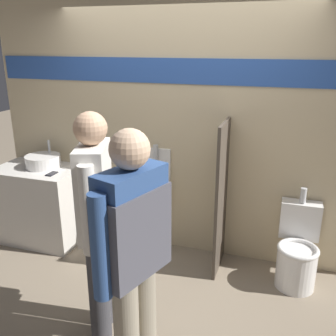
# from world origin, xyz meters

# --- Properties ---
(ground_plane) EXTENTS (16.00, 16.00, 0.00)m
(ground_plane) POSITION_xyz_m (0.00, 0.00, 0.00)
(ground_plane) COLOR gray
(display_wall) EXTENTS (4.13, 0.07, 2.70)m
(display_wall) POSITION_xyz_m (0.00, 0.60, 1.36)
(display_wall) COLOR beige
(display_wall) RESTS_ON ground_plane
(sink_counter) EXTENTS (0.93, 0.61, 0.86)m
(sink_counter) POSITION_xyz_m (-1.55, 0.27, 0.43)
(sink_counter) COLOR silver
(sink_counter) RESTS_ON ground_plane
(sink_basin) EXTENTS (0.38, 0.38, 0.27)m
(sink_basin) POSITION_xyz_m (-1.50, 0.33, 0.92)
(sink_basin) COLOR white
(sink_basin) RESTS_ON sink_counter
(cell_phone) EXTENTS (0.07, 0.14, 0.01)m
(cell_phone) POSITION_xyz_m (-1.27, 0.15, 0.86)
(cell_phone) COLOR black
(cell_phone) RESTS_ON sink_counter
(divider_near_counter) EXTENTS (0.03, 0.51, 1.49)m
(divider_near_counter) POSITION_xyz_m (0.49, 0.31, 0.75)
(divider_near_counter) COLOR #4C4238
(divider_near_counter) RESTS_ON ground_plane
(urinal_near_counter) EXTENTS (0.32, 0.28, 1.16)m
(urinal_near_counter) POSITION_xyz_m (-0.25, 0.44, 0.76)
(urinal_near_counter) COLOR silver
(urinal_near_counter) RESTS_ON ground_plane
(toilet) EXTENTS (0.37, 0.54, 0.89)m
(toilet) POSITION_xyz_m (1.23, 0.29, 0.31)
(toilet) COLOR white
(toilet) RESTS_ON ground_plane
(person_in_vest) EXTENTS (0.36, 0.58, 1.74)m
(person_in_vest) POSITION_xyz_m (0.23, -1.21, 1.01)
(person_in_vest) COLOR gray
(person_in_vest) RESTS_ON ground_plane
(person_with_lanyard) EXTENTS (0.33, 0.58, 1.74)m
(person_with_lanyard) POSITION_xyz_m (-0.22, -0.82, 0.96)
(person_with_lanyard) COLOR #3D3D42
(person_with_lanyard) RESTS_ON ground_plane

